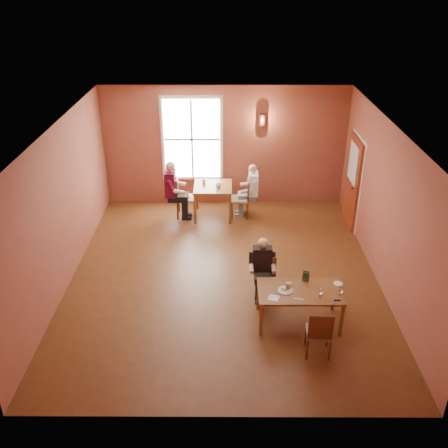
{
  "coord_description": "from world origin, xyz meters",
  "views": [
    {
      "loc": [
        0.04,
        -8.33,
        5.48
      ],
      "look_at": [
        0.0,
        0.2,
        1.05
      ],
      "focal_mm": 40.0,
      "sensor_mm": 36.0,
      "label": 1
    }
  ],
  "objects_px": {
    "chair_diner_main": "(267,281)",
    "chair_empty": "(319,331)",
    "second_table": "(213,201)",
    "chair_diner_white": "(240,198)",
    "diner_white": "(241,192)",
    "diner_main": "(267,275)",
    "diner_maroon": "(185,190)",
    "main_table": "(299,306)",
    "chair_diner_maroon": "(186,197)"
  },
  "relations": [
    {
      "from": "chair_diner_white",
      "to": "diner_white",
      "type": "relative_size",
      "value": 0.76
    },
    {
      "from": "chair_empty",
      "to": "diner_white",
      "type": "distance_m",
      "value": 5.0
    },
    {
      "from": "diner_main",
      "to": "chair_empty",
      "type": "xyz_separation_m",
      "value": [
        0.71,
        -1.38,
        -0.14
      ]
    },
    {
      "from": "diner_white",
      "to": "chair_diner_maroon",
      "type": "bearing_deg",
      "value": 90.0
    },
    {
      "from": "chair_diner_main",
      "to": "chair_diner_maroon",
      "type": "relative_size",
      "value": 0.8
    },
    {
      "from": "chair_empty",
      "to": "chair_diner_maroon",
      "type": "bearing_deg",
      "value": 120.45
    },
    {
      "from": "second_table",
      "to": "chair_diner_maroon",
      "type": "distance_m",
      "value": 0.66
    },
    {
      "from": "diner_main",
      "to": "chair_diner_maroon",
      "type": "height_order",
      "value": "diner_main"
    },
    {
      "from": "second_table",
      "to": "diner_white",
      "type": "distance_m",
      "value": 0.72
    },
    {
      "from": "chair_empty",
      "to": "chair_diner_maroon",
      "type": "relative_size",
      "value": 0.85
    },
    {
      "from": "main_table",
      "to": "diner_maroon",
      "type": "bearing_deg",
      "value": 118.51
    },
    {
      "from": "main_table",
      "to": "chair_empty",
      "type": "distance_m",
      "value": 0.79
    },
    {
      "from": "diner_white",
      "to": "diner_maroon",
      "type": "relative_size",
      "value": 0.9
    },
    {
      "from": "diner_main",
      "to": "chair_diner_white",
      "type": "xyz_separation_m",
      "value": [
        -0.41,
        3.5,
        -0.09
      ]
    },
    {
      "from": "main_table",
      "to": "chair_diner_white",
      "type": "bearing_deg",
      "value": 102.41
    },
    {
      "from": "diner_maroon",
      "to": "chair_empty",
      "type": "bearing_deg",
      "value": 26.62
    },
    {
      "from": "chair_diner_main",
      "to": "second_table",
      "type": "xyz_separation_m",
      "value": [
        -1.06,
        3.47,
        -0.0
      ]
    },
    {
      "from": "diner_main",
      "to": "chair_diner_white",
      "type": "bearing_deg",
      "value": -83.38
    },
    {
      "from": "chair_empty",
      "to": "chair_diner_maroon",
      "type": "xyz_separation_m",
      "value": [
        -2.41,
        4.88,
        0.07
      ]
    },
    {
      "from": "diner_main",
      "to": "chair_empty",
      "type": "relative_size",
      "value": 1.32
    },
    {
      "from": "main_table",
      "to": "diner_white",
      "type": "xyz_separation_m",
      "value": [
        -0.88,
        4.12,
        0.3
      ]
    },
    {
      "from": "diner_main",
      "to": "diner_maroon",
      "type": "bearing_deg",
      "value": -63.6
    },
    {
      "from": "second_table",
      "to": "diner_main",
      "type": "bearing_deg",
      "value": -73.2
    },
    {
      "from": "chair_empty",
      "to": "diner_white",
      "type": "bearing_deg",
      "value": 106.64
    },
    {
      "from": "diner_main",
      "to": "diner_white",
      "type": "height_order",
      "value": "diner_white"
    },
    {
      "from": "diner_main",
      "to": "chair_empty",
      "type": "distance_m",
      "value": 1.56
    },
    {
      "from": "chair_diner_white",
      "to": "diner_maroon",
      "type": "distance_m",
      "value": 1.35
    },
    {
      "from": "chair_empty",
      "to": "main_table",
      "type": "bearing_deg",
      "value": 109.39
    },
    {
      "from": "chair_diner_white",
      "to": "diner_maroon",
      "type": "height_order",
      "value": "diner_maroon"
    },
    {
      "from": "chair_empty",
      "to": "chair_diner_main",
      "type": "bearing_deg",
      "value": 120.76
    },
    {
      "from": "chair_diner_main",
      "to": "second_table",
      "type": "distance_m",
      "value": 3.62
    },
    {
      "from": "chair_diner_white",
      "to": "chair_empty",
      "type": "bearing_deg",
      "value": -167.14
    },
    {
      "from": "main_table",
      "to": "diner_maroon",
      "type": "height_order",
      "value": "diner_maroon"
    },
    {
      "from": "chair_diner_white",
      "to": "chair_diner_maroon",
      "type": "relative_size",
      "value": 0.95
    },
    {
      "from": "diner_white",
      "to": "diner_maroon",
      "type": "height_order",
      "value": "diner_maroon"
    },
    {
      "from": "chair_diner_white",
      "to": "diner_maroon",
      "type": "xyz_separation_m",
      "value": [
        -1.33,
        0.0,
        0.22
      ]
    },
    {
      "from": "chair_diner_white",
      "to": "diner_maroon",
      "type": "bearing_deg",
      "value": 90.0
    },
    {
      "from": "diner_maroon",
      "to": "diner_main",
      "type": "bearing_deg",
      "value": 26.4
    },
    {
      "from": "second_table",
      "to": "chair_diner_white",
      "type": "bearing_deg",
      "value": 0.0
    },
    {
      "from": "chair_diner_main",
      "to": "second_table",
      "type": "relative_size",
      "value": 0.89
    },
    {
      "from": "main_table",
      "to": "diner_maroon",
      "type": "xyz_separation_m",
      "value": [
        -2.24,
        4.12,
        0.37
      ]
    },
    {
      "from": "chair_diner_main",
      "to": "chair_diner_maroon",
      "type": "xyz_separation_m",
      "value": [
        -1.71,
        3.47,
        0.1
      ]
    },
    {
      "from": "main_table",
      "to": "chair_diner_main",
      "type": "xyz_separation_m",
      "value": [
        -0.5,
        0.65,
        0.07
      ]
    },
    {
      "from": "chair_diner_white",
      "to": "diner_white",
      "type": "bearing_deg",
      "value": -90.0
    },
    {
      "from": "main_table",
      "to": "chair_empty",
      "type": "bearing_deg",
      "value": -74.73
    },
    {
      "from": "chair_empty",
      "to": "diner_maroon",
      "type": "height_order",
      "value": "diner_maroon"
    },
    {
      "from": "chair_diner_main",
      "to": "chair_empty",
      "type": "bearing_deg",
      "value": 116.65
    },
    {
      "from": "chair_empty",
      "to": "chair_diner_white",
      "type": "xyz_separation_m",
      "value": [
        -1.11,
        4.88,
        0.05
      ]
    },
    {
      "from": "second_table",
      "to": "chair_diner_main",
      "type": "bearing_deg",
      "value": -73.06
    },
    {
      "from": "chair_empty",
      "to": "chair_diner_maroon",
      "type": "distance_m",
      "value": 5.44
    }
  ]
}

